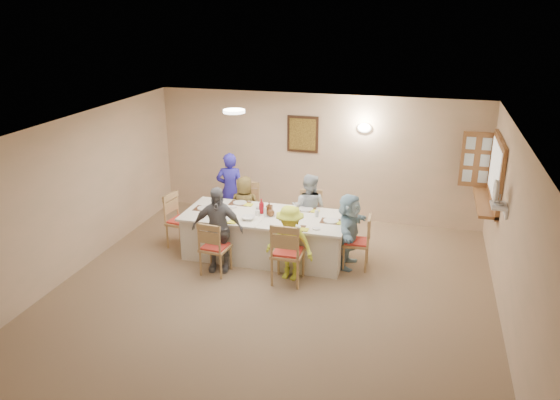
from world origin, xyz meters
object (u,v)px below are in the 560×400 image
(desk_fan, at_px, (498,196))
(dining_table, at_px, (266,236))
(chair_left_end, at_px, (182,221))
(diner_right_end, at_px, (349,231))
(chair_front_right, at_px, (288,252))
(condiment_ketchup, at_px, (261,206))
(diner_front_left, at_px, (217,229))
(diner_back_left, at_px, (245,207))
(diner_front_right, at_px, (290,243))
(chair_back_right, at_px, (310,217))
(chair_front_left, at_px, (215,246))
(chair_right_end, at_px, (356,241))
(caregiver, at_px, (230,190))
(serving_hatch, at_px, (496,173))
(diner_back_right, at_px, (309,210))
(chair_back_left, at_px, (247,210))

(desk_fan, xyz_separation_m, dining_table, (-3.56, 0.35, -1.17))
(dining_table, bearing_deg, chair_left_end, 180.00)
(desk_fan, distance_m, diner_right_end, 2.35)
(chair_front_right, bearing_deg, condiment_ketchup, -52.25)
(diner_front_left, bearing_deg, diner_back_left, 81.86)
(dining_table, relative_size, diner_front_left, 1.96)
(chair_front_right, bearing_deg, desk_fan, -172.17)
(diner_front_right, bearing_deg, chair_back_right, 99.53)
(chair_front_left, distance_m, chair_left_end, 1.24)
(chair_right_end, height_order, caregiver, caregiver)
(diner_front_right, bearing_deg, desk_fan, 15.90)
(chair_left_end, bearing_deg, chair_right_end, -80.87)
(chair_right_end, height_order, diner_front_right, diner_front_right)
(caregiver, bearing_deg, condiment_ketchup, 119.65)
(chair_front_left, bearing_deg, diner_right_end, -152.93)
(serving_hatch, distance_m, chair_left_end, 5.41)
(chair_right_end, relative_size, caregiver, 0.61)
(diner_right_end, distance_m, caregiver, 2.73)
(serving_hatch, relative_size, chair_front_right, 1.46)
(dining_table, relative_size, diner_back_right, 2.10)
(serving_hatch, xyz_separation_m, diner_back_right, (-3.07, -0.32, -0.84))
(desk_fan, distance_m, chair_left_end, 5.23)
(chair_right_end, xyz_separation_m, diner_back_left, (-2.15, 0.68, 0.14))
(chair_back_left, relative_size, diner_back_left, 0.83)
(chair_front_right, bearing_deg, chair_back_right, -90.83)
(chair_front_left, relative_size, diner_right_end, 0.73)
(serving_hatch, height_order, diner_back_left, serving_hatch)
(chair_back_right, xyz_separation_m, chair_right_end, (0.95, -0.80, -0.02))
(diner_front_right, bearing_deg, chair_front_right, -80.47)
(dining_table, xyz_separation_m, diner_back_right, (0.60, 0.68, 0.28))
(caregiver, bearing_deg, diner_back_left, 121.92)
(diner_front_left, distance_m, caregiver, 1.88)
(desk_fan, bearing_deg, chair_front_left, -173.82)
(chair_back_right, height_order, diner_back_left, diner_back_left)
(dining_table, distance_m, diner_front_left, 0.96)
(serving_hatch, height_order, chair_right_end, serving_hatch)
(caregiver, bearing_deg, chair_right_end, 144.30)
(chair_front_right, bearing_deg, serving_hatch, -150.41)
(serving_hatch, distance_m, caregiver, 4.78)
(chair_front_left, height_order, diner_back_left, diner_back_left)
(desk_fan, height_order, chair_back_left, desk_fan)
(diner_back_left, bearing_deg, caregiver, -52.46)
(desk_fan, height_order, condiment_ketchup, desk_fan)
(chair_right_end, xyz_separation_m, diner_front_left, (-2.15, -0.68, 0.26))
(serving_hatch, bearing_deg, chair_front_right, -149.59)
(dining_table, relative_size, diner_right_end, 2.20)
(diner_back_left, bearing_deg, chair_front_right, 122.82)
(chair_right_end, bearing_deg, chair_left_end, -92.23)
(diner_right_end, bearing_deg, diner_front_left, 112.91)
(serving_hatch, relative_size, caregiver, 1.02)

